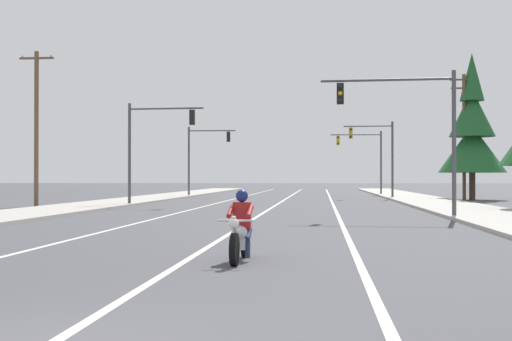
{
  "coord_description": "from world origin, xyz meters",
  "views": [
    {
      "loc": [
        2.98,
        -6.9,
        1.72
      ],
      "look_at": [
        0.53,
        19.81,
        1.97
      ],
      "focal_mm": 49.84,
      "sensor_mm": 36.0,
      "label": 1
    }
  ],
  "objects_px": {
    "traffic_signal_near_right": "(414,120)",
    "traffic_signal_mid_right": "(378,148)",
    "conifer_tree_right_verge_far": "(472,133)",
    "utility_pole_right_far": "(464,132)",
    "motorcycle_with_rider": "(240,232)",
    "utility_pole_left_near": "(36,125)",
    "traffic_signal_far_right": "(366,153)",
    "traffic_signal_near_left": "(151,138)",
    "traffic_signal_mid_left": "(202,151)"
  },
  "relations": [
    {
      "from": "traffic_signal_near_right",
      "to": "traffic_signal_mid_right",
      "type": "relative_size",
      "value": 1.0
    },
    {
      "from": "traffic_signal_near_left",
      "to": "utility_pole_left_near",
      "type": "xyz_separation_m",
      "value": [
        -6.51,
        -1.49,
        0.7
      ]
    },
    {
      "from": "traffic_signal_near_right",
      "to": "traffic_signal_mid_left",
      "type": "distance_m",
      "value": 34.94
    },
    {
      "from": "traffic_signal_near_right",
      "to": "utility_pole_left_near",
      "type": "distance_m",
      "value": 23.01
    },
    {
      "from": "traffic_signal_far_right",
      "to": "traffic_signal_near_left",
      "type": "bearing_deg",
      "value": -118.14
    },
    {
      "from": "traffic_signal_mid_left",
      "to": "utility_pole_left_near",
      "type": "height_order",
      "value": "utility_pole_left_near"
    },
    {
      "from": "motorcycle_with_rider",
      "to": "traffic_signal_near_right",
      "type": "bearing_deg",
      "value": 70.77
    },
    {
      "from": "motorcycle_with_rider",
      "to": "traffic_signal_far_right",
      "type": "height_order",
      "value": "traffic_signal_far_right"
    },
    {
      "from": "traffic_signal_mid_right",
      "to": "utility_pole_left_near",
      "type": "relative_size",
      "value": 0.68
    },
    {
      "from": "traffic_signal_mid_left",
      "to": "traffic_signal_far_right",
      "type": "xyz_separation_m",
      "value": [
        14.88,
        7.12,
        0.04
      ]
    },
    {
      "from": "traffic_signal_far_right",
      "to": "motorcycle_with_rider",
      "type": "bearing_deg",
      "value": -96.27
    },
    {
      "from": "traffic_signal_mid_right",
      "to": "utility_pole_left_near",
      "type": "bearing_deg",
      "value": -141.14
    },
    {
      "from": "motorcycle_with_rider",
      "to": "traffic_signal_mid_left",
      "type": "height_order",
      "value": "traffic_signal_mid_left"
    },
    {
      "from": "motorcycle_with_rider",
      "to": "traffic_signal_near_right",
      "type": "relative_size",
      "value": 0.35
    },
    {
      "from": "conifer_tree_right_verge_far",
      "to": "utility_pole_right_far",
      "type": "bearing_deg",
      "value": -157.69
    },
    {
      "from": "motorcycle_with_rider",
      "to": "traffic_signal_near_left",
      "type": "xyz_separation_m",
      "value": [
        -8.59,
        27.54,
        3.5
      ]
    },
    {
      "from": "traffic_signal_mid_right",
      "to": "conifer_tree_right_verge_far",
      "type": "relative_size",
      "value": 0.55
    },
    {
      "from": "motorcycle_with_rider",
      "to": "traffic_signal_near_right",
      "type": "xyz_separation_m",
      "value": [
        5.55,
        15.91,
        3.56
      ]
    },
    {
      "from": "traffic_signal_near_left",
      "to": "conifer_tree_right_verge_far",
      "type": "distance_m",
      "value": 25.44
    },
    {
      "from": "traffic_signal_far_right",
      "to": "utility_pole_right_far",
      "type": "bearing_deg",
      "value": -65.82
    },
    {
      "from": "traffic_signal_near_left",
      "to": "traffic_signal_far_right",
      "type": "relative_size",
      "value": 1.0
    },
    {
      "from": "utility_pole_left_near",
      "to": "traffic_signal_far_right",
      "type": "bearing_deg",
      "value": 53.75
    },
    {
      "from": "utility_pole_left_near",
      "to": "utility_pole_right_far",
      "type": "distance_m",
      "value": 31.13
    },
    {
      "from": "traffic_signal_near_left",
      "to": "traffic_signal_mid_left",
      "type": "xyz_separation_m",
      "value": [
        -0.27,
        20.2,
        -0.03
      ]
    },
    {
      "from": "traffic_signal_near_right",
      "to": "utility_pole_left_near",
      "type": "bearing_deg",
      "value": 153.83
    },
    {
      "from": "traffic_signal_near_left",
      "to": "conifer_tree_right_verge_far",
      "type": "height_order",
      "value": "conifer_tree_right_verge_far"
    },
    {
      "from": "traffic_signal_mid_right",
      "to": "conifer_tree_right_verge_far",
      "type": "distance_m",
      "value": 7.36
    },
    {
      "from": "traffic_signal_near_right",
      "to": "traffic_signal_near_left",
      "type": "relative_size",
      "value": 1.0
    },
    {
      "from": "utility_pole_left_near",
      "to": "traffic_signal_mid_left",
      "type": "bearing_deg",
      "value": 73.94
    },
    {
      "from": "traffic_signal_near_left",
      "to": "traffic_signal_mid_right",
      "type": "height_order",
      "value": "same"
    },
    {
      "from": "traffic_signal_near_right",
      "to": "traffic_signal_mid_left",
      "type": "bearing_deg",
      "value": 114.35
    },
    {
      "from": "motorcycle_with_rider",
      "to": "traffic_signal_mid_right",
      "type": "relative_size",
      "value": 0.35
    },
    {
      "from": "traffic_signal_near_left",
      "to": "conifer_tree_right_verge_far",
      "type": "relative_size",
      "value": 0.55
    },
    {
      "from": "traffic_signal_near_left",
      "to": "traffic_signal_near_right",
      "type": "bearing_deg",
      "value": -39.44
    },
    {
      "from": "traffic_signal_near_right",
      "to": "utility_pole_left_near",
      "type": "xyz_separation_m",
      "value": [
        -20.64,
        10.14,
        0.64
      ]
    },
    {
      "from": "motorcycle_with_rider",
      "to": "utility_pole_left_near",
      "type": "xyz_separation_m",
      "value": [
        -15.09,
        26.05,
        4.2
      ]
    },
    {
      "from": "traffic_signal_near_right",
      "to": "traffic_signal_far_right",
      "type": "distance_m",
      "value": 38.95
    },
    {
      "from": "traffic_signal_far_right",
      "to": "utility_pole_right_far",
      "type": "distance_m",
      "value": 15.75
    },
    {
      "from": "traffic_signal_near_left",
      "to": "utility_pole_left_near",
      "type": "height_order",
      "value": "utility_pole_left_near"
    },
    {
      "from": "traffic_signal_mid_left",
      "to": "conifer_tree_right_verge_far",
      "type": "relative_size",
      "value": 0.55
    },
    {
      "from": "traffic_signal_near_left",
      "to": "traffic_signal_far_right",
      "type": "bearing_deg",
      "value": 61.86
    },
    {
      "from": "traffic_signal_mid_right",
      "to": "utility_pole_right_far",
      "type": "height_order",
      "value": "utility_pole_right_far"
    },
    {
      "from": "traffic_signal_mid_left",
      "to": "utility_pole_left_near",
      "type": "relative_size",
      "value": 0.68
    },
    {
      "from": "motorcycle_with_rider",
      "to": "traffic_signal_mid_right",
      "type": "bearing_deg",
      "value": 81.76
    },
    {
      "from": "motorcycle_with_rider",
      "to": "traffic_signal_near_left",
      "type": "relative_size",
      "value": 0.35
    },
    {
      "from": "utility_pole_left_near",
      "to": "conifer_tree_right_verge_far",
      "type": "xyz_separation_m",
      "value": [
        28.21,
        14.73,
        0.35
      ]
    },
    {
      "from": "traffic_signal_near_left",
      "to": "traffic_signal_mid_right",
      "type": "xyz_separation_m",
      "value": [
        14.85,
        15.72,
        -0.04
      ]
    },
    {
      "from": "utility_pole_right_far",
      "to": "conifer_tree_right_verge_far",
      "type": "bearing_deg",
      "value": 22.31
    },
    {
      "from": "traffic_signal_near_right",
      "to": "traffic_signal_mid_right",
      "type": "height_order",
      "value": "same"
    },
    {
      "from": "traffic_signal_mid_right",
      "to": "utility_pole_right_far",
      "type": "distance_m",
      "value": 6.86
    }
  ]
}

